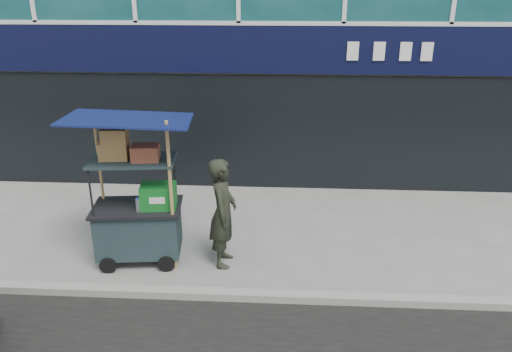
{
  "coord_description": "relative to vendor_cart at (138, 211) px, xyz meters",
  "views": [
    {
      "loc": [
        0.91,
        -6.05,
        4.15
      ],
      "look_at": [
        0.49,
        1.2,
        1.31
      ],
      "focal_mm": 35.0,
      "sensor_mm": 36.0,
      "label": 1
    }
  ],
  "objects": [
    {
      "name": "ground",
      "position": [
        1.3,
        -0.78,
        -0.84
      ],
      "size": [
        80.0,
        80.0,
        0.0
      ],
      "primitive_type": "plane",
      "color": "slate",
      "rests_on": "ground"
    },
    {
      "name": "vendor_man",
      "position": [
        1.31,
        -0.03,
        0.02
      ],
      "size": [
        0.43,
        0.64,
        1.74
      ],
      "primitive_type": "imported",
      "rotation": [
        0.0,
        0.0,
        1.55
      ],
      "color": "black",
      "rests_on": "ground"
    },
    {
      "name": "vendor_cart",
      "position": [
        0.0,
        0.0,
        0.0
      ],
      "size": [
        1.91,
        1.44,
        2.41
      ],
      "rotation": [
        0.0,
        0.0,
        0.11
      ],
      "color": "#1C2B2F",
      "rests_on": "ground"
    },
    {
      "name": "curb",
      "position": [
        1.3,
        -0.98,
        -0.78
      ],
      "size": [
        80.0,
        0.18,
        0.12
      ],
      "primitive_type": "cube",
      "color": "gray",
      "rests_on": "ground"
    }
  ]
}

